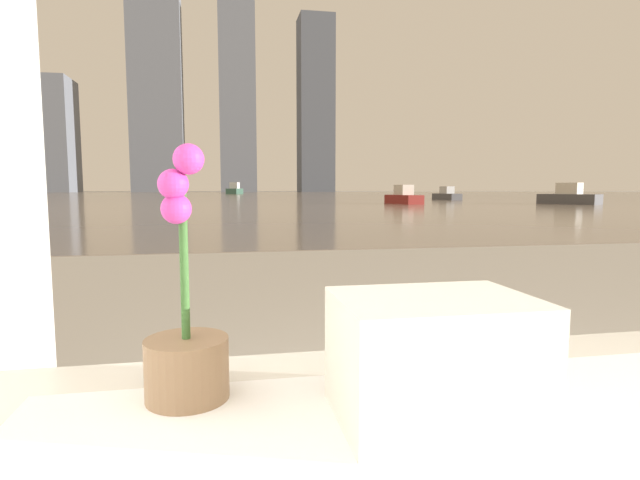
# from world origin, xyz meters

# --- Properties ---
(potted_orchid) EXTENTS (0.12, 0.12, 0.36)m
(potted_orchid) POSITION_xyz_m (-0.57, 0.89, 0.66)
(potted_orchid) COLOR #8C6B4C
(potted_orchid) RESTS_ON bathtub
(towel_stack) EXTENTS (0.25, 0.19, 0.16)m
(towel_stack) POSITION_xyz_m (-0.26, 0.78, 0.65)
(towel_stack) COLOR silver
(towel_stack) RESTS_ON bathtub
(harbor_water) EXTENTS (180.00, 110.00, 0.01)m
(harbor_water) POSITION_xyz_m (0.00, 62.00, 0.01)
(harbor_water) COLOR gray
(harbor_water) RESTS_ON ground_plane
(harbor_boat_0) EXTENTS (1.37, 2.92, 1.05)m
(harbor_boat_0) POSITION_xyz_m (9.25, 26.61, 0.38)
(harbor_boat_0) COLOR maroon
(harbor_boat_0) RESTS_ON harbor_water
(harbor_boat_1) EXTENTS (2.74, 4.91, 1.75)m
(harbor_boat_1) POSITION_xyz_m (0.99, 77.25, 0.63)
(harbor_boat_1) COLOR #335647
(harbor_boat_1) RESTS_ON harbor_water
(harbor_boat_2) EXTENTS (1.27, 2.76, 1.00)m
(harbor_boat_2) POSITION_xyz_m (15.78, 35.09, 0.36)
(harbor_boat_2) COLOR #4C4C51
(harbor_boat_2) RESTS_ON harbor_water
(harbor_boat_3) EXTENTS (2.41, 3.23, 1.16)m
(harbor_boat_3) POSITION_xyz_m (17.90, 24.38, 0.42)
(harbor_boat_3) COLOR #4C4C51
(harbor_boat_3) RESTS_ON harbor_water
(skyline_tower_0) EXTENTS (9.81, 10.64, 24.24)m
(skyline_tower_0) POSITION_xyz_m (-37.30, 118.00, 12.12)
(skyline_tower_0) COLOR slate
(skyline_tower_0) RESTS_ON ground_plane
(skyline_tower_1) EXTENTS (11.26, 6.20, 64.11)m
(skyline_tower_1) POSITION_xyz_m (-14.97, 118.00, 32.05)
(skyline_tower_1) COLOR slate
(skyline_tower_1) RESTS_ON ground_plane
(skyline_tower_2) EXTENTS (8.08, 7.17, 42.47)m
(skyline_tower_2) POSITION_xyz_m (2.72, 118.00, 21.23)
(skyline_tower_2) COLOR slate
(skyline_tower_2) RESTS_ON ground_plane
(skyline_tower_3) EXTENTS (7.93, 7.81, 40.29)m
(skyline_tower_3) POSITION_xyz_m (20.89, 118.00, 20.15)
(skyline_tower_3) COLOR #4C515B
(skyline_tower_3) RESTS_ON ground_plane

